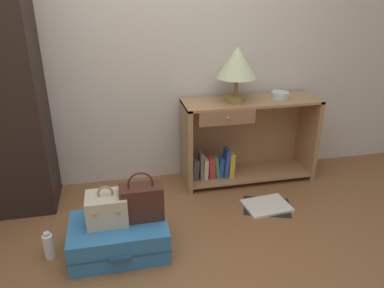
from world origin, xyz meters
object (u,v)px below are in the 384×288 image
Objects in this scene: handbag at (142,202)px; open_book_on_floor at (267,206)px; bookshelf at (243,140)px; table_lamp at (237,64)px; train_case at (107,208)px; bowl at (280,95)px; bottle at (49,246)px; suitcase_large at (119,237)px.

handbag is 0.77× the size of open_book_on_floor.
bookshelf is 0.71m from table_lamp.
bowl is at bearing 26.58° from train_case.
table_lamp is 2.31× the size of bottle.
train_case is at bearing -147.01° from bookshelf.
suitcase_large is 1.23m from open_book_on_floor.
table_lamp is 1.54m from train_case.
train_case is 1.36× the size of bottle.
handbag is 1.12m from open_book_on_floor.
train_case is at bearing 178.88° from handbag.
handbag is 1.75× the size of bottle.
bottle is at bearing 179.72° from handbag.
table_lamp is 1.32× the size of handbag.
bottle is at bearing -179.81° from train_case.
handbag is at bearing -165.35° from open_book_on_floor.
handbag is (0.17, 0.03, 0.24)m from suitcase_large.
bowl is at bearing 0.17° from table_lamp.
bowl is 0.23× the size of suitcase_large.
table_lamp is 1.37m from handbag.
suitcase_large is at bearing -144.61° from bookshelf.
table_lamp is at bearing -179.83° from bowl.
suitcase_large is at bearing -170.89° from handbag.
bookshelf is at bearing 26.10° from bottle.
bowl reaches higher than train_case.
open_book_on_floor is (-0.26, -0.50, -0.78)m from bowl.
table_lamp is 1.02× the size of open_book_on_floor.
bottle is at bearing -170.87° from open_book_on_floor.
open_book_on_floor is (1.19, 0.29, -0.11)m from suitcase_large.
bookshelf is 0.64m from open_book_on_floor.
bowl is at bearing -5.72° from bookshelf.
train_case is (-1.22, -0.79, -0.05)m from bookshelf.
table_lamp is 0.50m from bowl.
open_book_on_floor is (1.03, 0.27, -0.34)m from handbag.
bottle is (-0.46, 0.03, -0.02)m from suitcase_large.
train_case is 0.78× the size of handbag.
table_lamp reaches higher than bottle.
bowl is at bearing 21.66° from bottle.
bowl reaches higher than open_book_on_floor.
handbag is at bearing 9.11° from suitcase_large.
handbag is (-0.99, -0.79, -0.02)m from bookshelf.
train_case is at bearing 0.19° from bottle.
suitcase_large is 1.45× the size of open_book_on_floor.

